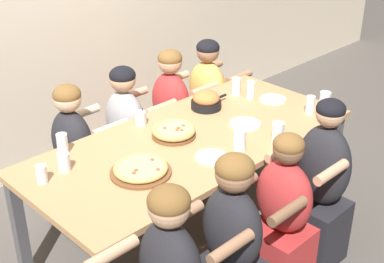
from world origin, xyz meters
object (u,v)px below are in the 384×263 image
at_px(skillet_bowl, 206,101).
at_px(drinking_glass_e, 42,175).
at_px(cocktail_glass_blue, 141,119).
at_px(drinking_glass_h, 278,134).
at_px(diner_far_center, 127,141).
at_px(diner_near_center, 281,223).
at_px(diner_near_midleft, 231,254).
at_px(drinking_glass_f, 64,162).
at_px(drinking_glass_c, 236,87).
at_px(drinking_glass_i, 310,106).
at_px(empty_plate_a, 245,124).
at_px(drinking_glass_g, 325,101).
at_px(diner_far_right, 207,107).
at_px(drinking_glass_b, 251,90).
at_px(drinking_glass_d, 240,141).
at_px(drinking_glass_a, 63,145).
at_px(empty_plate_b, 273,99).
at_px(empty_plate_c, 212,157).
at_px(pizza_board_main, 141,170).
at_px(diner_near_midright, 320,192).
at_px(diner_far_midright, 172,121).
at_px(diner_far_midleft, 75,163).
at_px(pizza_board_second, 174,132).

xyz_separation_m(skillet_bowl, drinking_glass_e, (-1.36, -0.05, -0.01)).
height_order(skillet_bowl, cocktail_glass_blue, skillet_bowl).
height_order(drinking_glass_h, diner_far_center, diner_far_center).
height_order(drinking_glass_e, diner_near_center, diner_near_center).
bearing_deg(diner_near_midleft, drinking_glass_f, 22.42).
bearing_deg(diner_near_center, drinking_glass_c, -35.30).
distance_m(drinking_glass_e, drinking_glass_i, 1.90).
relative_size(empty_plate_a, drinking_glass_f, 1.93).
height_order(skillet_bowl, drinking_glass_g, skillet_bowl).
height_order(empty_plate_a, drinking_glass_f, drinking_glass_f).
bearing_deg(diner_far_right, drinking_glass_b, -12.03).
height_order(drinking_glass_c, diner_near_center, diner_near_center).
distance_m(drinking_glass_c, drinking_glass_i, 0.60).
xyz_separation_m(drinking_glass_d, drinking_glass_g, (0.89, -0.03, 0.00)).
xyz_separation_m(drinking_glass_a, drinking_glass_e, (-0.27, -0.21, -0.01)).
distance_m(skillet_bowl, drinking_glass_h, 0.68).
relative_size(empty_plate_b, drinking_glass_b, 1.45).
distance_m(empty_plate_c, drinking_glass_a, 0.91).
height_order(empty_plate_b, drinking_glass_e, drinking_glass_e).
relative_size(pizza_board_main, diner_near_center, 0.33).
bearing_deg(skillet_bowl, diner_near_midright, -88.13).
height_order(drinking_glass_a, drinking_glass_f, drinking_glass_a).
bearing_deg(diner_far_midright, diner_far_midleft, -90.00).
xyz_separation_m(empty_plate_c, diner_far_midleft, (-0.36, 0.98, -0.31)).
xyz_separation_m(drinking_glass_e, drinking_glass_i, (1.83, -0.52, 0.01)).
xyz_separation_m(diner_far_right, diner_far_midright, (-0.42, 0.00, 0.00)).
distance_m(drinking_glass_d, drinking_glass_g, 0.89).
relative_size(cocktail_glass_blue, diner_near_midright, 0.10).
bearing_deg(diner_near_midright, drinking_glass_c, -17.05).
height_order(drinking_glass_d, drinking_glass_h, drinking_glass_d).
height_order(drinking_glass_a, diner_far_midright, diner_far_midright).
bearing_deg(pizza_board_second, drinking_glass_d, -67.86).
bearing_deg(drinking_glass_a, diner_far_right, 10.80).
bearing_deg(empty_plate_c, drinking_glass_i, -2.81).
distance_m(drinking_glass_c, diner_far_center, 0.92).
height_order(drinking_glass_c, diner_near_midright, diner_near_midright).
relative_size(drinking_glass_c, diner_far_midright, 0.12).
distance_m(drinking_glass_e, diner_far_midleft, 0.80).
bearing_deg(diner_far_midleft, drinking_glass_h, 35.55).
bearing_deg(cocktail_glass_blue, drinking_glass_e, -168.14).
bearing_deg(diner_near_midleft, drinking_glass_d, -51.92).
bearing_deg(empty_plate_b, drinking_glass_f, 172.58).
xyz_separation_m(drinking_glass_a, diner_near_center, (0.73, -1.13, -0.37)).
bearing_deg(pizza_board_second, cocktail_glass_blue, 98.51).
height_order(skillet_bowl, drinking_glass_h, same).
xyz_separation_m(diner_far_midleft, diner_near_midleft, (0.04, -1.44, 0.03)).
height_order(drinking_glass_b, diner_near_midleft, diner_near_midleft).
bearing_deg(drinking_glass_d, diner_far_midleft, 118.32).
bearing_deg(diner_near_midright, diner_near_center, 90.00).
bearing_deg(drinking_glass_c, drinking_glass_i, -77.76).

